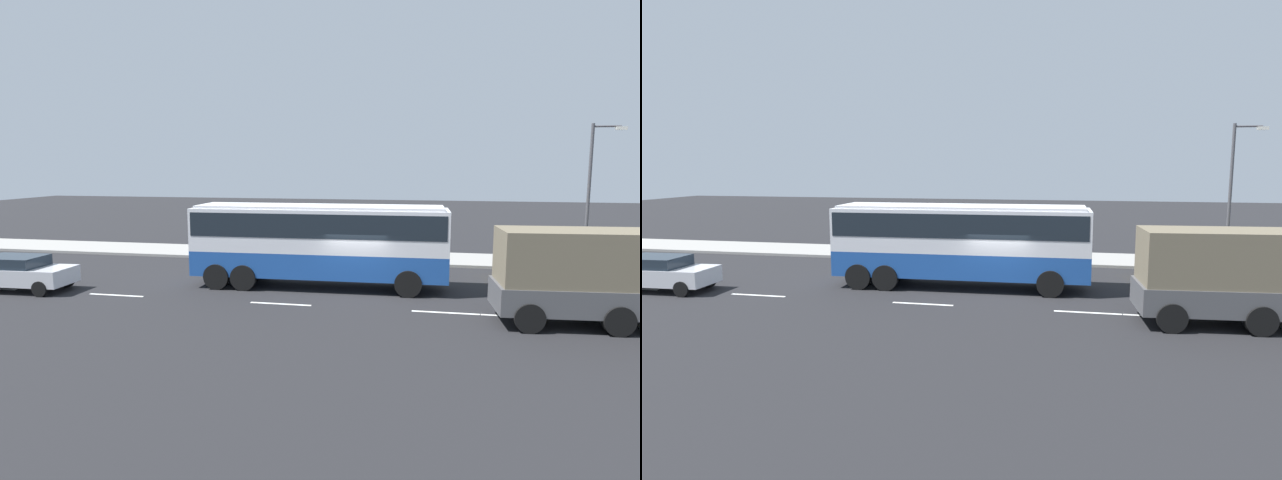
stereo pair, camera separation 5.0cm
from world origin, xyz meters
TOP-DOWN VIEW (x-y plane):
  - ground_plane at (0.00, 0.00)m, footprint 120.00×120.00m
  - sidewalk_curb at (0.00, 8.52)m, footprint 80.00×4.00m
  - lane_centreline at (-0.55, -2.38)m, footprint 32.82×0.16m
  - coach_bus at (-1.77, 0.76)m, footprint 10.97×2.94m
  - cargo_truck at (8.59, -2.97)m, footprint 7.72×3.00m
  - car_yellow_taxi at (8.52, 4.47)m, footprint 4.49×2.07m
  - car_silver_hatch at (-14.09, -2.41)m, footprint 4.40×2.13m
  - pedestrian_near_curb at (1.88, 8.87)m, footprint 0.32×0.32m
  - pedestrian_at_crossing at (-1.46, 8.83)m, footprint 0.32×0.32m
  - street_lamp at (10.75, 7.18)m, footprint 1.60×0.24m

SIDE VIEW (x-z plane):
  - ground_plane at x=0.00m, z-range 0.00..0.00m
  - lane_centreline at x=-0.55m, z-range 0.00..0.01m
  - sidewalk_curb at x=0.00m, z-range 0.00..0.15m
  - car_silver_hatch at x=-14.09m, z-range 0.06..1.53m
  - car_yellow_taxi at x=8.52m, z-range 0.05..1.58m
  - pedestrian_at_crossing at x=-1.46m, z-range 0.26..1.85m
  - pedestrian_near_curb at x=1.88m, z-range 0.28..1.94m
  - cargo_truck at x=8.59m, z-range 0.08..3.27m
  - coach_bus at x=-1.77m, z-range 0.42..3.99m
  - street_lamp at x=10.75m, z-range 0.65..7.80m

